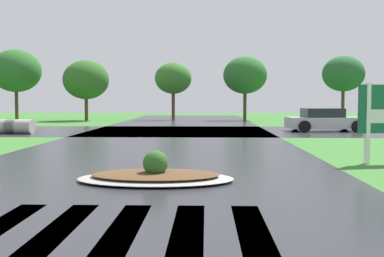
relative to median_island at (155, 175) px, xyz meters
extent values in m
cube|color=#2B2B30|center=(-0.48, 1.76, -0.12)|extent=(10.10, 80.00, 0.01)
cube|color=#2B2B30|center=(-0.48, 16.47, -0.12)|extent=(90.00, 9.09, 0.01)
cube|color=white|center=(-0.93, -3.85, -0.12)|extent=(0.45, 2.85, 0.01)
cube|color=white|center=(-0.03, -3.85, -0.12)|extent=(0.45, 2.85, 0.01)
cube|color=white|center=(0.87, -3.85, -0.12)|extent=(0.45, 2.85, 0.01)
cube|color=white|center=(1.77, -3.85, -0.12)|extent=(0.45, 2.85, 0.01)
cube|color=white|center=(5.63, 3.03, 1.00)|extent=(0.14, 0.14, 2.27)
ellipsoid|color=#9E9B93|center=(0.00, 0.00, -0.07)|extent=(3.47, 2.07, 0.12)
ellipsoid|color=brown|center=(0.00, 0.00, 0.02)|extent=(2.84, 1.70, 0.10)
sphere|color=#2D6023|center=(0.00, 0.00, 0.27)|extent=(0.56, 0.56, 0.56)
cube|color=#B7B7BF|center=(7.80, 16.60, 0.35)|extent=(4.36, 2.13, 0.62)
cube|color=#1E232B|center=(7.62, 16.59, 0.91)|extent=(2.22, 1.77, 0.50)
cylinder|color=black|center=(9.18, 17.66, 0.19)|extent=(0.65, 0.26, 0.64)
cylinder|color=black|center=(9.31, 15.74, 0.19)|extent=(0.65, 0.26, 0.64)
cylinder|color=black|center=(6.30, 17.46, 0.19)|extent=(0.65, 0.26, 0.64)
cylinder|color=black|center=(6.43, 15.54, 0.19)|extent=(0.65, 0.26, 0.64)
cylinder|color=#9E9B93|center=(-9.43, 14.18, 0.25)|extent=(1.49, 0.93, 0.76)
cylinder|color=#9E9B93|center=(-8.56, 14.07, 0.25)|extent=(1.49, 0.93, 0.76)
cylinder|color=#4C3823|center=(-14.92, 29.63, 1.22)|extent=(0.28, 0.28, 2.69)
ellipsoid|color=#2B6326|center=(-14.92, 29.63, 4.04)|extent=(4.20, 4.20, 3.57)
cylinder|color=#4C3823|center=(-8.89, 29.28, 0.90)|extent=(0.28, 0.28, 2.06)
ellipsoid|color=#2F6223|center=(-8.89, 29.28, 3.26)|extent=(3.80, 3.80, 3.23)
cylinder|color=#4C3823|center=(-1.73, 30.77, 1.11)|extent=(0.28, 0.28, 2.48)
ellipsoid|color=#356E29|center=(-1.73, 30.77, 3.45)|extent=(3.15, 3.15, 2.68)
cylinder|color=#4C3823|center=(4.40, 30.50, 1.13)|extent=(0.28, 0.28, 2.52)
ellipsoid|color=#296529|center=(4.40, 30.50, 3.69)|extent=(3.71, 3.71, 3.15)
cylinder|color=#4C3823|center=(12.60, 30.30, 1.22)|extent=(0.28, 0.28, 2.69)
ellipsoid|color=#265E2C|center=(12.60, 30.30, 3.78)|extent=(3.50, 3.50, 2.97)
camera|label=1|loc=(1.12, -10.50, 1.69)|focal=44.96mm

